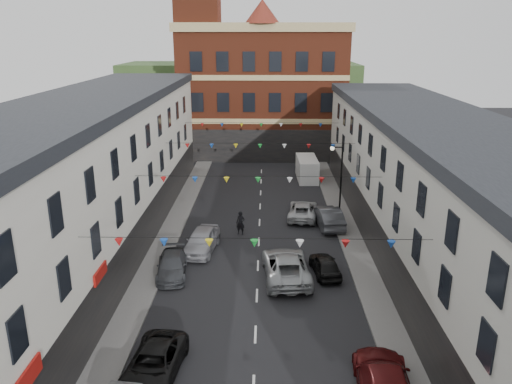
# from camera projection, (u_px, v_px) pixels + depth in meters

# --- Properties ---
(ground) EXTENTS (160.00, 160.00, 0.00)m
(ground) POSITION_uv_depth(u_px,v_px,m) (257.00, 296.00, 29.47)
(ground) COLOR black
(ground) RESTS_ON ground
(pavement_left) EXTENTS (1.80, 64.00, 0.15)m
(pavement_left) POSITION_uv_depth(u_px,v_px,m) (148.00, 278.00, 31.49)
(pavement_left) COLOR #605E5B
(pavement_left) RESTS_ON ground
(pavement_right) EXTENTS (1.80, 64.00, 0.15)m
(pavement_right) POSITION_uv_depth(u_px,v_px,m) (367.00, 280.00, 31.22)
(pavement_right) COLOR #605E5B
(pavement_right) RESTS_ON ground
(terrace_left) EXTENTS (8.40, 56.00, 10.70)m
(terrace_left) POSITION_uv_depth(u_px,v_px,m) (55.00, 203.00, 29.03)
(terrace_left) COLOR silver
(terrace_left) RESTS_ON ground
(terrace_right) EXTENTS (8.40, 56.00, 9.70)m
(terrace_right) POSITION_uv_depth(u_px,v_px,m) (461.00, 214.00, 28.73)
(terrace_right) COLOR #B4B3A9
(terrace_right) RESTS_ON ground
(civic_building) EXTENTS (20.60, 13.30, 18.50)m
(civic_building) POSITION_uv_depth(u_px,v_px,m) (262.00, 89.00, 63.18)
(civic_building) COLOR maroon
(civic_building) RESTS_ON ground
(clock_tower) EXTENTS (5.60, 5.60, 30.00)m
(clock_tower) POSITION_uv_depth(u_px,v_px,m) (199.00, 33.00, 58.46)
(clock_tower) COLOR maroon
(clock_tower) RESTS_ON ground
(distant_hill) EXTENTS (40.00, 14.00, 10.00)m
(distant_hill) POSITION_uv_depth(u_px,v_px,m) (241.00, 93.00, 87.13)
(distant_hill) COLOR #2F4821
(distant_hill) RESTS_ON ground
(street_lamp) EXTENTS (1.10, 0.36, 6.00)m
(street_lamp) POSITION_uv_depth(u_px,v_px,m) (338.00, 171.00, 41.51)
(street_lamp) COLOR black
(street_lamp) RESTS_ON ground
(car_left_c) EXTENTS (2.68, 5.04, 1.35)m
(car_left_c) POSITION_uv_depth(u_px,v_px,m) (154.00, 364.00, 22.31)
(car_left_c) COLOR black
(car_left_c) RESTS_ON ground
(car_left_d) EXTENTS (2.33, 4.66, 1.30)m
(car_left_d) POSITION_uv_depth(u_px,v_px,m) (172.00, 265.00, 31.85)
(car_left_d) COLOR #3C3F43
(car_left_d) RESTS_ON ground
(car_left_e) EXTENTS (2.57, 5.02, 1.64)m
(car_left_e) POSITION_uv_depth(u_px,v_px,m) (202.00, 240.00, 35.30)
(car_left_e) COLOR #93949C
(car_left_e) RESTS_ON ground
(car_right_c) EXTENTS (2.68, 5.78, 1.63)m
(car_right_c) POSITION_uv_depth(u_px,v_px,m) (384.00, 384.00, 20.83)
(car_right_c) COLOR #511011
(car_right_c) RESTS_ON ground
(car_right_d) EXTENTS (2.00, 3.94, 1.29)m
(car_right_d) POSITION_uv_depth(u_px,v_px,m) (325.00, 265.00, 31.93)
(car_right_d) COLOR black
(car_right_d) RESTS_ON ground
(car_right_e) EXTENTS (2.31, 5.15, 1.64)m
(car_right_e) POSITION_uv_depth(u_px,v_px,m) (328.00, 217.00, 39.91)
(car_right_e) COLOR #424448
(car_right_e) RESTS_ON ground
(car_right_f) EXTENTS (2.85, 5.18, 1.37)m
(car_right_f) POSITION_uv_depth(u_px,v_px,m) (303.00, 210.00, 41.76)
(car_right_f) COLOR #B3B5B8
(car_right_f) RESTS_ON ground
(moving_car) EXTENTS (3.20, 6.15, 1.66)m
(moving_car) POSITION_uv_depth(u_px,v_px,m) (286.00, 266.00, 31.39)
(moving_car) COLOR #A4A8AB
(moving_car) RESTS_ON ground
(white_van) EXTENTS (2.15, 5.25, 2.30)m
(white_van) POSITION_uv_depth(u_px,v_px,m) (307.00, 169.00, 52.83)
(white_van) COLOR white
(white_van) RESTS_ON ground
(pedestrian) EXTENTS (0.77, 0.61, 1.87)m
(pedestrian) POSITION_uv_depth(u_px,v_px,m) (241.00, 223.00, 38.21)
(pedestrian) COLOR black
(pedestrian) RESTS_ON ground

